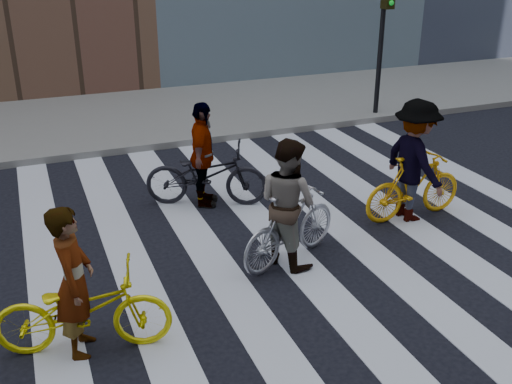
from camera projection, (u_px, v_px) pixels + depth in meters
ground at (318, 241)px, 9.02m from camera, size 100.00×100.00×0.00m
sidewalk_far at (184, 112)px, 15.39m from camera, size 100.00×5.00×0.15m
zebra_crosswalk at (318, 241)px, 9.01m from camera, size 8.25×10.00×0.01m
traffic_signal at (384, 26)px, 14.17m from camera, size 0.22×0.42×3.33m
bike_yellow_left at (83, 310)px, 6.48m from camera, size 2.01×1.10×1.00m
bike_silver_mid at (290, 226)px, 8.27m from camera, size 1.85×1.15×1.07m
bike_yellow_right at (414, 187)px, 9.58m from camera, size 1.81×0.56×1.08m
bike_dark_rear at (206, 175)px, 10.06m from camera, size 2.17×1.48×1.08m
rider_left at (74, 282)px, 6.31m from camera, size 0.56×0.72×1.74m
rider_mid at (288, 202)px, 8.11m from camera, size 0.97×1.08×1.81m
rider_right at (414, 161)px, 9.39m from camera, size 0.77×1.29×1.97m
rider_rear at (203, 155)px, 9.90m from camera, size 0.82×1.13×1.79m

